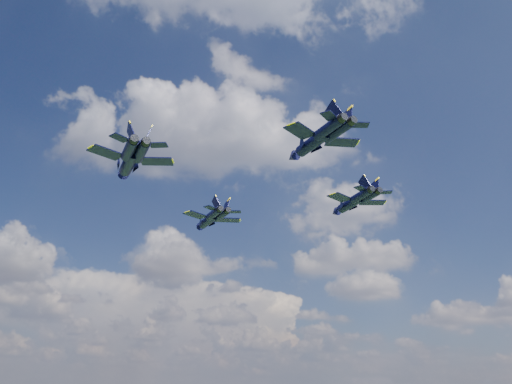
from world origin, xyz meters
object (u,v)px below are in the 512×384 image
Objects in this scene: jet_lead at (208,221)px; jet_left at (128,163)px; jet_slot at (311,143)px; jet_right at (349,204)px.

jet_left is at bearing -137.80° from jet_lead.
jet_slot is at bearing -89.11° from jet_lead.
jet_left is 1.11× the size of jet_slot.
jet_lead is at bearing 45.50° from jet_left.
jet_left is at bearing 137.46° from jet_slot.
jet_right is at bearing -42.97° from jet_lead.
jet_left is 1.06× the size of jet_right.
jet_right is 1.05× the size of jet_slot.
jet_left is at bearing -176.10° from jet_right.
jet_right is (36.35, 20.14, 0.11)m from jet_left.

